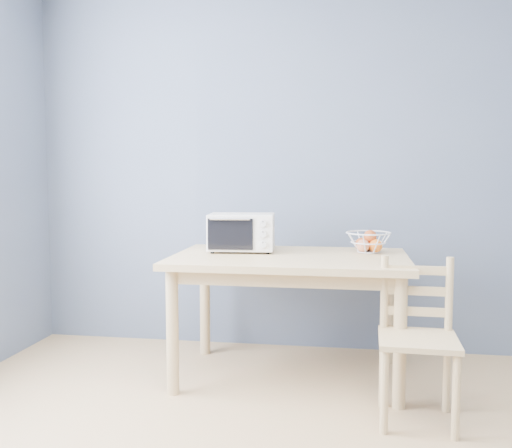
% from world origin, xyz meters
% --- Properties ---
extents(room, '(4.01, 4.51, 2.61)m').
position_xyz_m(room, '(0.00, 0.00, 1.30)').
color(room, tan).
rests_on(room, ground).
extents(dining_table, '(1.40, 0.90, 0.75)m').
position_xyz_m(dining_table, '(-0.09, 1.61, 0.65)').
color(dining_table, tan).
rests_on(dining_table, ground).
extents(toaster_oven, '(0.43, 0.33, 0.24)m').
position_xyz_m(toaster_oven, '(-0.43, 1.73, 0.88)').
color(toaster_oven, beige).
rests_on(toaster_oven, dining_table).
extents(fruit_basket, '(0.34, 0.34, 0.14)m').
position_xyz_m(fruit_basket, '(0.38, 1.80, 0.82)').
color(fruit_basket, silver).
rests_on(fruit_basket, dining_table).
extents(dining_chair, '(0.39, 0.39, 0.81)m').
position_xyz_m(dining_chair, '(0.60, 1.11, 0.40)').
color(dining_chair, tan).
rests_on(dining_chair, ground).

